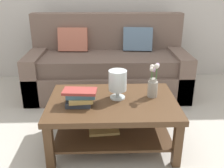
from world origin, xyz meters
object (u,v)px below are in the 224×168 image
at_px(flower_pitcher, 153,84).
at_px(coffee_table, 112,112).
at_px(glass_hurricane_vase, 118,82).
at_px(couch, 108,67).
at_px(book_stack_main, 80,97).

bearing_deg(flower_pitcher, coffee_table, -168.86).
bearing_deg(coffee_table, glass_hurricane_vase, 44.63).
xyz_separation_m(couch, glass_hurricane_vase, (0.07, -1.22, 0.26)).
xyz_separation_m(book_stack_main, glass_hurricane_vase, (0.33, 0.12, 0.09)).
relative_size(glass_hurricane_vase, flower_pitcher, 0.81).
bearing_deg(couch, coffee_table, -88.99).
height_order(book_stack_main, flower_pitcher, flower_pitcher).
bearing_deg(flower_pitcher, couch, 108.53).
bearing_deg(flower_pitcher, glass_hurricane_vase, -175.60).
relative_size(coffee_table, flower_pitcher, 3.50).
bearing_deg(glass_hurricane_vase, coffee_table, -135.37).
xyz_separation_m(couch, book_stack_main, (-0.26, -1.34, 0.17)).
distance_m(book_stack_main, flower_pitcher, 0.68).
xyz_separation_m(book_stack_main, flower_pitcher, (0.66, 0.14, 0.06)).
bearing_deg(glass_hurricane_vase, flower_pitcher, 4.40).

